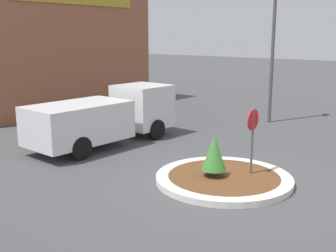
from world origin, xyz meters
name	(u,v)px	position (x,y,z in m)	size (l,w,h in m)	color
ground_plane	(224,182)	(0.00, 0.00, 0.00)	(120.00, 120.00, 0.00)	#474749
traffic_island	(224,179)	(0.00, 0.00, 0.09)	(3.99, 3.99, 0.18)	silver
stop_sign	(252,131)	(0.70, -0.50, 1.46)	(0.63, 0.07, 2.14)	#4C4C51
island_shrub	(214,153)	(-0.21, 0.22, 0.88)	(0.72, 0.72, 1.21)	brown
utility_truck	(106,116)	(0.85, 5.87, 1.12)	(6.26, 2.36, 2.14)	silver
storefront_building	(46,47)	(4.78, 15.02, 3.51)	(11.22, 6.07, 7.01)	#93563D
light_pole	(274,33)	(8.77, 2.75, 4.29)	(0.70, 0.30, 7.43)	#4C4C51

